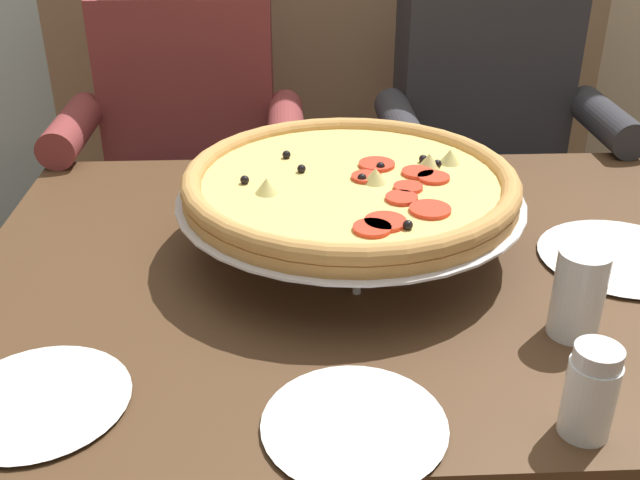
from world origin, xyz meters
name	(u,v)px	position (x,y,z in m)	size (l,w,h in m)	color
booth_bench	(331,206)	(0.00, 0.92, 0.40)	(1.58, 0.78, 1.13)	#937556
dining_table	(366,309)	(0.00, 0.00, 0.65)	(1.23, 0.90, 0.73)	#4C331E
diner_left	(188,137)	(-0.35, 0.65, 0.71)	(0.54, 0.64, 1.27)	#2D3342
diner_right	(488,132)	(0.35, 0.65, 0.71)	(0.54, 0.64, 1.27)	#2D3342
pizza	(351,185)	(-0.02, 0.06, 0.84)	(0.55, 0.55, 0.14)	silver
shaker_oregano	(589,397)	(0.20, -0.39, 0.78)	(0.06, 0.06, 0.11)	white
plate_near_left	(38,397)	(-0.42, -0.32, 0.74)	(0.21, 0.21, 0.02)	white
plate_near_right	(622,254)	(0.40, -0.01, 0.74)	(0.26, 0.26, 0.02)	white
plate_far_side	(354,421)	(-0.05, -0.37, 0.74)	(0.21, 0.21, 0.02)	white
drinking_glass	(578,298)	(0.25, -0.20, 0.79)	(0.07, 0.07, 0.12)	silver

